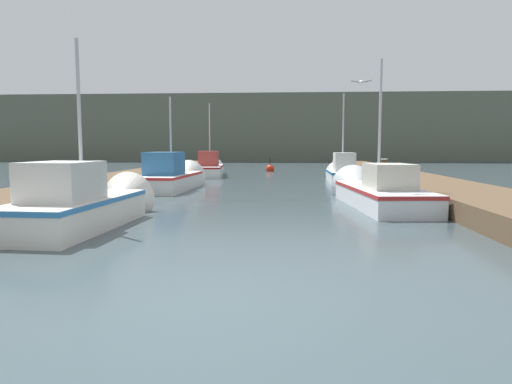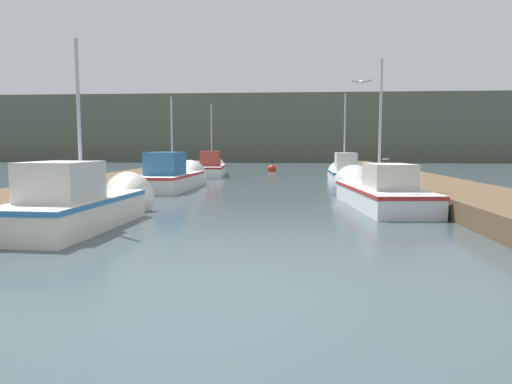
% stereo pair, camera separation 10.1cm
% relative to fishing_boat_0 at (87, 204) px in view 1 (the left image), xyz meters
% --- Properties ---
extents(ground_plane, '(200.00, 200.00, 0.00)m').
position_rel_fishing_boat_0_xyz_m(ground_plane, '(3.67, -5.16, -0.51)').
color(ground_plane, '#38474C').
extents(dock_left, '(2.87, 40.00, 0.53)m').
position_rel_fishing_boat_0_xyz_m(dock_left, '(-2.75, 10.84, -0.24)').
color(dock_left, brown).
rests_on(dock_left, ground_plane).
extents(dock_right, '(2.87, 40.00, 0.53)m').
position_rel_fishing_boat_0_xyz_m(dock_right, '(10.08, 10.84, -0.24)').
color(dock_right, brown).
rests_on(dock_right, ground_plane).
extents(distant_shore_ridge, '(120.00, 16.00, 7.97)m').
position_rel_fishing_boat_0_xyz_m(distant_shore_ridge, '(3.67, 50.90, 3.48)').
color(distant_shore_ridge, '#565B4C').
rests_on(distant_shore_ridge, ground_plane).
extents(fishing_boat_0, '(1.84, 5.12, 4.60)m').
position_rel_fishing_boat_0_xyz_m(fishing_boat_0, '(0.00, 0.00, 0.00)').
color(fishing_boat_0, silver).
rests_on(fishing_boat_0, ground_plane).
extents(fishing_boat_1, '(2.27, 6.43, 4.95)m').
position_rel_fishing_boat_0_xyz_m(fishing_boat_1, '(7.39, 4.46, -0.09)').
color(fishing_boat_1, silver).
rests_on(fishing_boat_1, ground_plane).
extents(fishing_boat_2, '(1.97, 5.74, 4.38)m').
position_rel_fishing_boat_0_xyz_m(fishing_boat_2, '(-0.29, 9.10, 0.01)').
color(fishing_boat_2, silver).
rests_on(fishing_boat_2, ground_plane).
extents(fishing_boat_3, '(1.51, 4.71, 4.93)m').
position_rel_fishing_boat_0_xyz_m(fishing_boat_3, '(7.52, 14.11, -0.05)').
color(fishing_boat_3, silver).
rests_on(fishing_boat_3, ground_plane).
extents(fishing_boat_4, '(2.09, 6.36, 4.85)m').
position_rel_fishing_boat_0_xyz_m(fishing_boat_4, '(-0.18, 18.19, -0.02)').
color(fishing_boat_4, silver).
rests_on(fishing_boat_4, ground_plane).
extents(mooring_piling_0, '(0.25, 0.25, 0.95)m').
position_rel_fishing_boat_0_xyz_m(mooring_piling_0, '(-1.39, 9.87, -0.02)').
color(mooring_piling_0, '#473523').
rests_on(mooring_piling_0, ground_plane).
extents(mooring_piling_1, '(0.26, 0.26, 1.09)m').
position_rel_fishing_boat_0_xyz_m(mooring_piling_1, '(-1.27, 11.76, 0.05)').
color(mooring_piling_1, '#473523').
rests_on(mooring_piling_1, ground_plane).
extents(mooring_piling_2, '(0.28, 0.28, 1.31)m').
position_rel_fishing_boat_0_xyz_m(mooring_piling_2, '(8.74, 9.48, 0.15)').
color(mooring_piling_2, '#473523').
rests_on(mooring_piling_2, ground_plane).
extents(channel_buoy, '(0.62, 0.62, 1.12)m').
position_rel_fishing_boat_0_xyz_m(channel_buoy, '(3.40, 23.30, -0.33)').
color(channel_buoy, red).
rests_on(channel_buoy, ground_plane).
extents(seagull_lead, '(0.56, 0.30, 0.12)m').
position_rel_fishing_boat_0_xyz_m(seagull_lead, '(6.62, 2.62, 3.05)').
color(seagull_lead, white).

